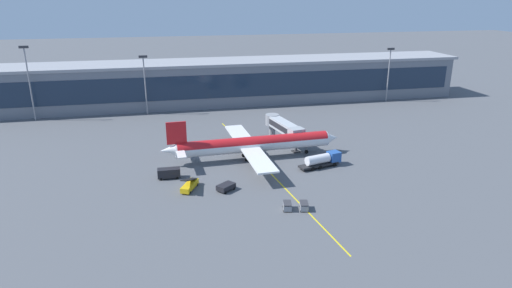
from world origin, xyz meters
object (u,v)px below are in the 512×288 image
object	(u,v)px
belt_loader	(190,185)
crew_van	(169,173)
baggage_cart_0	(287,206)
fuel_tanker	(323,160)
pushback_tug	(226,187)
baggage_cart_1	(304,206)
main_airliner	(253,144)

from	to	relation	value
belt_loader	crew_van	size ratio (longest dim) A/B	1.35
crew_van	baggage_cart_0	distance (m)	29.75
fuel_tanker	crew_van	world-z (taller)	fuel_tanker
fuel_tanker	pushback_tug	distance (m)	26.15
baggage_cart_0	baggage_cart_1	distance (m)	3.20
pushback_tug	crew_van	bearing A→B (deg)	140.67
fuel_tanker	baggage_cart_1	bearing A→B (deg)	-119.12
fuel_tanker	baggage_cart_0	bearing A→B (deg)	-126.31
crew_van	baggage_cart_1	xyz separation A→B (m)	(24.71, -21.14, -0.53)
pushback_tug	baggage_cart_1	distance (m)	17.86
crew_van	fuel_tanker	bearing A→B (deg)	-1.24
crew_van	baggage_cart_1	world-z (taller)	crew_van
baggage_cart_1	baggage_cart_0	bearing A→B (deg)	167.92
belt_loader	crew_van	world-z (taller)	belt_loader
main_airliner	baggage_cart_1	distance (m)	29.69
main_airliner	baggage_cart_1	xyz separation A→B (m)	(3.77, -29.29, -3.05)
fuel_tanker	pushback_tug	xyz separation A→B (m)	(-24.71, -8.52, -0.90)
crew_van	baggage_cart_1	size ratio (longest dim) A/B	1.72
main_airliner	crew_van	bearing A→B (deg)	-158.73
belt_loader	pushback_tug	bearing A→B (deg)	-16.18
belt_loader	baggage_cart_0	bearing A→B (deg)	-37.07
fuel_tanker	belt_loader	bearing A→B (deg)	-168.77
crew_van	baggage_cart_0	world-z (taller)	crew_van
main_airliner	fuel_tanker	distance (m)	17.68
crew_van	belt_loader	bearing A→B (deg)	-61.06
fuel_tanker	pushback_tug	size ratio (longest dim) A/B	2.51
fuel_tanker	belt_loader	distance (m)	32.73
baggage_cart_1	belt_loader	bearing A→B (deg)	146.02
main_airliner	baggage_cart_0	xyz separation A→B (m)	(0.65, -28.62, -3.05)
belt_loader	crew_van	bearing A→B (deg)	118.94
fuel_tanker	baggage_cart_1	world-z (taller)	fuel_tanker
crew_van	baggage_cart_1	bearing A→B (deg)	-40.55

